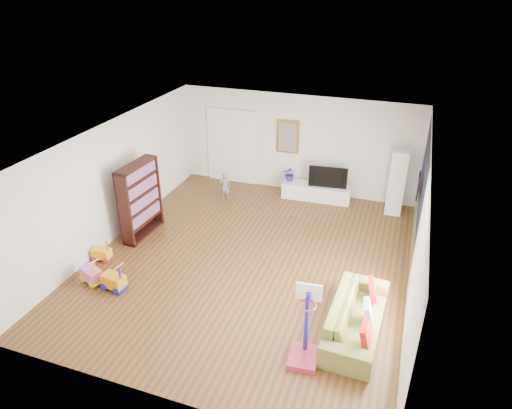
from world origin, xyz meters
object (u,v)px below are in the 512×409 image
(media_console, at_px, (316,192))
(basketball_hoop, at_px, (305,327))
(sofa, at_px, (356,317))
(bookshelf, at_px, (140,200))

(media_console, relative_size, basketball_hoop, 1.35)
(basketball_hoop, bearing_deg, media_console, 95.00)
(sofa, xyz_separation_m, basketball_hoop, (-0.68, -0.94, 0.37))
(basketball_hoop, bearing_deg, bookshelf, 144.62)
(media_console, relative_size, bookshelf, 1.03)
(media_console, bearing_deg, sofa, -72.39)
(bookshelf, xyz_separation_m, sofa, (5.19, -1.63, -0.58))
(media_console, bearing_deg, basketball_hoop, -81.98)
(media_console, xyz_separation_m, basketball_hoop, (1.07, -5.70, 0.47))
(media_console, distance_m, bookshelf, 4.69)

